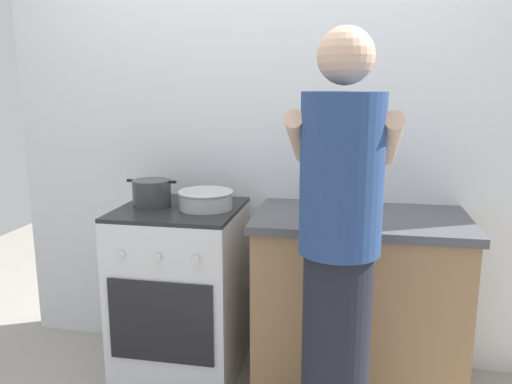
{
  "coord_description": "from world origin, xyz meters",
  "views": [
    {
      "loc": [
        0.5,
        -2.23,
        1.5
      ],
      "look_at": [
        0.05,
        0.12,
        1.0
      ],
      "focal_mm": 35.87,
      "sensor_mm": 36.0,
      "label": 1
    }
  ],
  "objects_px": {
    "utensil_crock": "(319,185)",
    "spice_bottle": "(362,204)",
    "stove_range": "(182,291)",
    "pot": "(152,193)",
    "mixing_bowl": "(206,199)",
    "person": "(339,262)"
  },
  "relations": [
    {
      "from": "utensil_crock",
      "to": "spice_bottle",
      "type": "relative_size",
      "value": 3.42
    },
    {
      "from": "stove_range",
      "to": "utensil_crock",
      "type": "bearing_deg",
      "value": 16.96
    },
    {
      "from": "pot",
      "to": "mixing_bowl",
      "type": "height_order",
      "value": "pot"
    },
    {
      "from": "stove_range",
      "to": "pot",
      "type": "distance_m",
      "value": 0.54
    },
    {
      "from": "stove_range",
      "to": "spice_bottle",
      "type": "xyz_separation_m",
      "value": [
        0.9,
        0.04,
        0.5
      ]
    },
    {
      "from": "mixing_bowl",
      "to": "spice_bottle",
      "type": "height_order",
      "value": "spice_bottle"
    },
    {
      "from": "mixing_bowl",
      "to": "spice_bottle",
      "type": "bearing_deg",
      "value": 3.14
    },
    {
      "from": "spice_bottle",
      "to": "person",
      "type": "height_order",
      "value": "person"
    },
    {
      "from": "person",
      "to": "mixing_bowl",
      "type": "bearing_deg",
      "value": 140.5
    },
    {
      "from": "pot",
      "to": "stove_range",
      "type": "bearing_deg",
      "value": 2.34
    },
    {
      "from": "stove_range",
      "to": "person",
      "type": "relative_size",
      "value": 0.53
    },
    {
      "from": "stove_range",
      "to": "mixing_bowl",
      "type": "bearing_deg",
      "value": 0.21
    },
    {
      "from": "spice_bottle",
      "to": "person",
      "type": "distance_m",
      "value": 0.61
    },
    {
      "from": "stove_range",
      "to": "pot",
      "type": "height_order",
      "value": "pot"
    },
    {
      "from": "stove_range",
      "to": "person",
      "type": "height_order",
      "value": "person"
    },
    {
      "from": "pot",
      "to": "spice_bottle",
      "type": "height_order",
      "value": "pot"
    },
    {
      "from": "mixing_bowl",
      "to": "stove_range",
      "type": "bearing_deg",
      "value": -179.79
    },
    {
      "from": "spice_bottle",
      "to": "person",
      "type": "bearing_deg",
      "value": -98.5
    },
    {
      "from": "spice_bottle",
      "to": "person",
      "type": "xyz_separation_m",
      "value": [
        -0.09,
        -0.6,
        -0.09
      ]
    },
    {
      "from": "pot",
      "to": "person",
      "type": "distance_m",
      "value": 1.11
    },
    {
      "from": "mixing_bowl",
      "to": "person",
      "type": "bearing_deg",
      "value": -39.5
    },
    {
      "from": "mixing_bowl",
      "to": "utensil_crock",
      "type": "xyz_separation_m",
      "value": [
        0.55,
        0.21,
        0.05
      ]
    }
  ]
}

